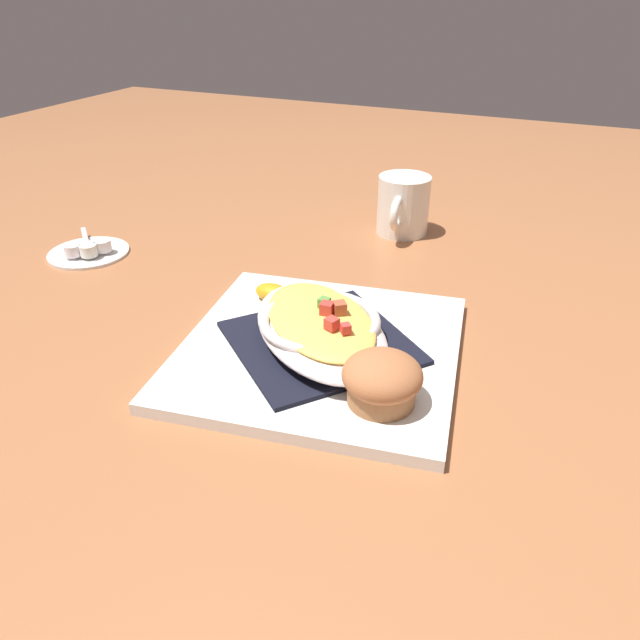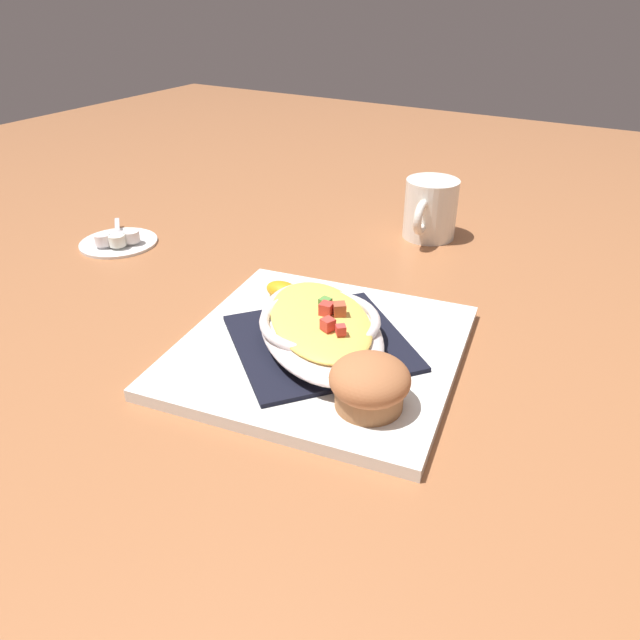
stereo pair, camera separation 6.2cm
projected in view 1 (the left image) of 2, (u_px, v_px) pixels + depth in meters
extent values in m
plane|color=#A2643D|center=(320.00, 355.00, 0.64)|extent=(2.60, 2.60, 0.00)
cube|color=white|center=(320.00, 350.00, 0.64)|extent=(0.33, 0.33, 0.01)
cube|color=black|center=(320.00, 342.00, 0.63)|extent=(0.24, 0.24, 0.01)
ellipsoid|color=silver|center=(320.00, 329.00, 0.62)|extent=(0.23, 0.23, 0.03)
torus|color=silver|center=(320.00, 320.00, 0.62)|extent=(0.18, 0.18, 0.01)
ellipsoid|color=#EFC556|center=(320.00, 319.00, 0.62)|extent=(0.19, 0.19, 0.02)
cube|color=#D53E34|center=(332.00, 324.00, 0.58)|extent=(0.01, 0.01, 0.01)
cube|color=red|center=(328.00, 307.00, 0.61)|extent=(0.01, 0.01, 0.01)
cube|color=#56953F|center=(323.00, 303.00, 0.62)|extent=(0.01, 0.01, 0.01)
cube|color=#D93C37|center=(346.00, 328.00, 0.58)|extent=(0.01, 0.01, 0.01)
cube|color=#B25035|center=(340.00, 308.00, 0.61)|extent=(0.02, 0.02, 0.01)
cylinder|color=#A66C41|center=(381.00, 392.00, 0.55)|extent=(0.06, 0.06, 0.02)
ellipsoid|color=#AD683F|center=(382.00, 375.00, 0.54)|extent=(0.07, 0.07, 0.04)
ellipsoid|color=#4C0F23|center=(383.00, 367.00, 0.53)|extent=(0.03, 0.03, 0.01)
ellipsoid|color=#472157|center=(279.00, 302.00, 0.71)|extent=(0.06, 0.05, 0.01)
ellipsoid|color=orange|center=(273.00, 293.00, 0.71)|extent=(0.03, 0.05, 0.02)
cylinder|color=white|center=(403.00, 205.00, 0.92)|extent=(0.08, 0.08, 0.09)
torus|color=white|center=(397.00, 214.00, 0.88)|extent=(0.05, 0.02, 0.05)
cylinder|color=#4C2D14|center=(402.00, 216.00, 0.93)|extent=(0.07, 0.07, 0.05)
cylinder|color=white|center=(89.00, 251.00, 0.87)|extent=(0.11, 0.11, 0.01)
ellipsoid|color=silver|center=(87.00, 246.00, 0.86)|extent=(0.05, 0.05, 0.01)
cube|color=silver|center=(85.00, 235.00, 0.90)|extent=(0.05, 0.05, 0.00)
cylinder|color=white|center=(73.00, 250.00, 0.84)|extent=(0.02, 0.02, 0.02)
cylinder|color=white|center=(88.00, 250.00, 0.84)|extent=(0.02, 0.02, 0.02)
cylinder|color=white|center=(103.00, 246.00, 0.85)|extent=(0.02, 0.02, 0.02)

